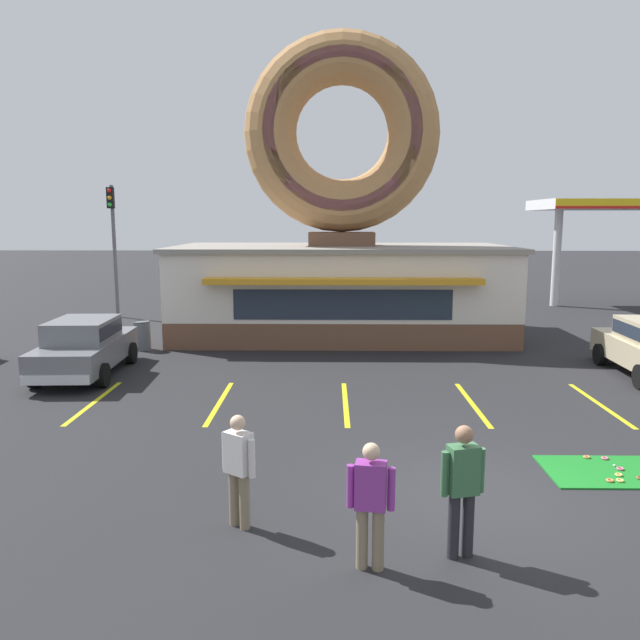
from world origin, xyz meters
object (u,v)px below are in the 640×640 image
pedestrian_hooded_kid (239,466)px  traffic_light_pole (113,234)px  pedestrian_blue_sweater_man (462,484)px  trash_bin (142,335)px  golf_ball (614,465)px  pedestrian_leather_jacket_man (371,500)px  car_grey (85,345)px

pedestrian_hooded_kid → traffic_light_pole: 21.02m
pedestrian_blue_sweater_man → trash_bin: bearing=121.7°
pedestrian_blue_sweater_man → traffic_light_pole: (-11.19, 19.89, 2.72)m
golf_ball → pedestrian_hooded_kid: pedestrian_hooded_kid is taller
pedestrian_leather_jacket_man → traffic_light_pole: traffic_light_pole is taller
pedestrian_leather_jacket_man → traffic_light_pole: (-10.01, 20.19, 2.80)m
pedestrian_blue_sweater_man → pedestrian_hooded_kid: (-2.96, 0.76, -0.08)m
golf_ball → trash_bin: (-11.27, 9.92, 0.45)m
car_grey → trash_bin: (0.55, 3.45, -0.37)m
car_grey → pedestrian_leather_jacket_man: pedestrian_leather_jacket_man is taller
car_grey → trash_bin: bearing=80.9°
car_grey → trash_bin: size_ratio=4.75×
golf_ball → trash_bin: 15.02m
pedestrian_blue_sweater_man → pedestrian_leather_jacket_man: size_ratio=1.08×
car_grey → traffic_light_pole: traffic_light_pole is taller
golf_ball → car_grey: car_grey is taller
pedestrian_blue_sweater_man → pedestrian_hooded_kid: 3.05m
golf_ball → pedestrian_hooded_kid: size_ratio=0.03×
pedestrian_leather_jacket_man → trash_bin: size_ratio=1.68×
car_grey → pedestrian_blue_sweater_man: size_ratio=2.63×
car_grey → pedestrian_hooded_kid: (5.56, -8.66, 0.03)m
golf_ball → car_grey: bearing=151.3°
pedestrian_hooded_kid → car_grey: bearing=122.7°
pedestrian_blue_sweater_man → trash_bin: size_ratio=1.81×
traffic_light_pole → pedestrian_leather_jacket_man: bearing=-63.6°
golf_ball → pedestrian_blue_sweater_man: size_ratio=0.02×
pedestrian_leather_jacket_man → pedestrian_blue_sweater_man: bearing=14.1°
pedestrian_blue_sweater_man → pedestrian_hooded_kid: bearing=165.7°
trash_bin → traffic_light_pole: size_ratio=0.17×
pedestrian_blue_sweater_man → golf_ball: bearing=41.8°
golf_ball → traffic_light_pole: (-14.50, 16.94, 3.66)m
pedestrian_hooded_kid → trash_bin: size_ratio=1.68×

